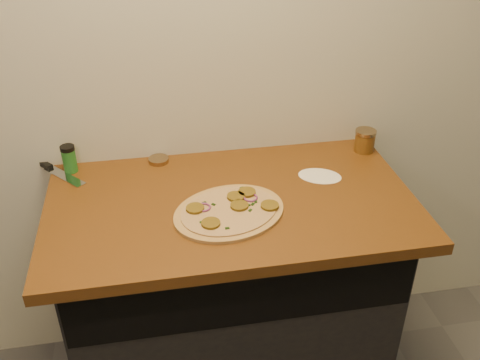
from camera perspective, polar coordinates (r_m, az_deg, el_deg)
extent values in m
cube|color=beige|center=(1.86, -2.83, 15.38)|extent=(4.00, 0.02, 2.70)
cube|color=black|center=(2.07, -1.00, -12.41)|extent=(1.10, 0.60, 0.86)
cube|color=brown|center=(1.76, -0.97, -2.53)|extent=(1.20, 0.70, 0.04)
cylinder|color=tan|center=(1.68, -1.16, -3.46)|extent=(0.46, 0.46, 0.01)
cylinder|color=beige|center=(1.67, -1.17, -3.24)|extent=(0.40, 0.40, 0.00)
cylinder|color=brown|center=(1.75, 0.74, -1.30)|extent=(0.06, 0.06, 0.01)
cylinder|color=brown|center=(1.61, -3.13, -4.62)|extent=(0.06, 0.06, 0.01)
cylinder|color=brown|center=(1.72, -0.45, -1.77)|extent=(0.06, 0.06, 0.01)
cylinder|color=brown|center=(1.68, 3.19, -2.73)|extent=(0.06, 0.06, 0.01)
cylinder|color=brown|center=(1.68, -0.07, -2.74)|extent=(0.06, 0.06, 0.01)
cylinder|color=brown|center=(1.67, -4.82, -3.03)|extent=(0.06, 0.06, 0.01)
torus|color=#772C6D|center=(1.72, 1.13, -1.88)|extent=(0.05, 0.05, 0.01)
torus|color=#772C6D|center=(1.68, -3.92, -2.92)|extent=(0.05, 0.05, 0.01)
cube|color=black|center=(1.69, -2.85, -2.62)|extent=(0.02, 0.02, 0.00)
cube|color=black|center=(1.69, 0.88, -2.70)|extent=(0.01, 0.01, 0.00)
cube|color=black|center=(1.59, -1.36, -5.15)|extent=(0.01, 0.01, 0.00)
cube|color=black|center=(1.70, -3.84, -2.42)|extent=(0.01, 0.01, 0.00)
cube|color=black|center=(1.70, 2.94, -2.57)|extent=(0.01, 0.02, 0.00)
cube|color=black|center=(1.71, 1.68, -2.32)|extent=(0.01, 0.01, 0.00)
cube|color=black|center=(1.62, -4.11, -4.50)|extent=(0.01, 0.01, 0.00)
cube|color=black|center=(1.77, 0.22, -0.83)|extent=(0.02, 0.01, 0.00)
cube|color=black|center=(1.61, -3.25, -4.65)|extent=(0.01, 0.02, 0.00)
cube|color=black|center=(1.67, 1.09, -3.25)|extent=(0.01, 0.02, 0.00)
cube|color=black|center=(1.69, 1.37, -2.59)|extent=(0.01, 0.02, 0.00)
cube|color=#B7BAC1|center=(1.96, -18.21, 0.38)|extent=(0.16, 0.17, 0.00)
cube|color=black|center=(2.06, -20.38, 1.71)|extent=(0.09, 0.09, 0.02)
cylinder|color=#917754|center=(1.98, -8.67, 2.12)|extent=(0.09, 0.09, 0.02)
cylinder|color=maroon|center=(2.07, 13.15, 3.96)|extent=(0.07, 0.07, 0.07)
cylinder|color=#917754|center=(2.05, 13.29, 5.01)|extent=(0.08, 0.08, 0.01)
cylinder|color=#216A23|center=(1.97, -17.72, 1.98)|extent=(0.05, 0.05, 0.09)
cylinder|color=black|center=(1.95, -17.96, 3.25)|extent=(0.05, 0.05, 0.02)
cylinder|color=white|center=(1.89, 8.50, 0.42)|extent=(0.20, 0.20, 0.00)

